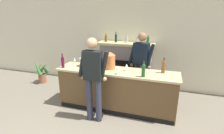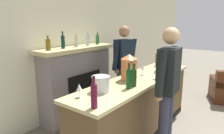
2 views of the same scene
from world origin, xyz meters
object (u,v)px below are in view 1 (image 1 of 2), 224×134
object	(u,v)px
fireplace_stone	(126,65)
wine_bottle_port_short	(164,66)
copper_dispenser	(110,60)
person_bartender	(141,64)
ice_bucket_steel	(84,62)
wine_glass_front_right	(127,66)
wine_bottle_rose_blush	(63,61)
potted_plant_corner	(42,73)
person_customer	(93,77)
wine_bottle_cabernet_heavy	(92,64)
wine_bottle_chardonnay_pale	(143,70)
wine_glass_mid_counter	(74,60)
wine_glass_back_row	(118,69)
wine_bottle_merlot_tall	(98,65)

from	to	relation	value
fireplace_stone	wine_bottle_port_short	distance (m)	1.67
copper_dispenser	person_bartender	bearing A→B (deg)	38.38
fireplace_stone	ice_bucket_steel	size ratio (longest dim) A/B	7.26
ice_bucket_steel	wine_bottle_port_short	world-z (taller)	wine_bottle_port_short
wine_glass_front_right	wine_bottle_rose_blush	bearing A→B (deg)	-171.07
potted_plant_corner	person_customer	size ratio (longest dim) A/B	0.42
wine_bottle_port_short	wine_bottle_cabernet_heavy	distance (m)	1.57
person_bartender	wine_bottle_chardonnay_pale	distance (m)	0.84
ice_bucket_steel	wine_bottle_cabernet_heavy	world-z (taller)	wine_bottle_cabernet_heavy
fireplace_stone	wine_bottle_port_short	size ratio (longest dim) A/B	4.99
person_bartender	copper_dispenser	world-z (taller)	person_bartender
person_customer	wine_bottle_port_short	world-z (taller)	person_customer
potted_plant_corner	copper_dispenser	distance (m)	2.86
person_bartender	fireplace_stone	bearing A→B (deg)	126.92
person_customer	wine_glass_mid_counter	distance (m)	1.13
person_customer	wine_bottle_rose_blush	world-z (taller)	person_customer
fireplace_stone	wine_glass_back_row	bearing A→B (deg)	-82.99
fireplace_stone	potted_plant_corner	bearing A→B (deg)	-169.58
wine_bottle_merlot_tall	wine_glass_back_row	bearing A→B (deg)	-11.04
wine_bottle_merlot_tall	wine_glass_mid_counter	bearing A→B (deg)	158.73
wine_bottle_port_short	wine_bottle_rose_blush	xyz separation A→B (m)	(-2.29, -0.33, -0.00)
copper_dispenser	wine_bottle_port_short	distance (m)	1.20
person_customer	ice_bucket_steel	bearing A→B (deg)	128.16
wine_bottle_chardonnay_pale	wine_glass_back_row	xyz separation A→B (m)	(-0.54, -0.01, -0.03)
potted_plant_corner	wine_glass_mid_counter	size ratio (longest dim) A/B	4.54
person_customer	potted_plant_corner	bearing A→B (deg)	150.30
wine_glass_front_right	wine_bottle_chardonnay_pale	bearing A→B (deg)	-33.57
potted_plant_corner	person_customer	bearing A→B (deg)	-29.70
fireplace_stone	wine_bottle_cabernet_heavy	world-z (taller)	fireplace_stone
copper_dispenser	wine_bottle_port_short	xyz separation A→B (m)	(1.20, 0.07, -0.05)
copper_dispenser	ice_bucket_steel	bearing A→B (deg)	179.57
ice_bucket_steel	copper_dispenser	bearing A→B (deg)	-0.43
wine_bottle_rose_blush	ice_bucket_steel	bearing A→B (deg)	31.86
person_bartender	wine_bottle_rose_blush	distance (m)	1.91
person_bartender	wine_glass_back_row	distance (m)	0.91
person_bartender	wine_bottle_merlot_tall	distance (m)	1.13
wine_bottle_port_short	wine_bottle_merlot_tall	world-z (taller)	wine_bottle_port_short
fireplace_stone	potted_plant_corner	size ratio (longest dim) A/B	2.24
person_customer	wine_bottle_chardonnay_pale	xyz separation A→B (m)	(0.95, 0.37, 0.13)
potted_plant_corner	wine_bottle_chardonnay_pale	xyz separation A→B (m)	(3.44, -1.05, 0.79)
copper_dispenser	fireplace_stone	bearing A→B (deg)	86.06
potted_plant_corner	ice_bucket_steel	size ratio (longest dim) A/B	3.24
copper_dispenser	wine_bottle_merlot_tall	bearing A→B (deg)	-135.31
fireplace_stone	wine_glass_front_right	distance (m)	1.37
person_bartender	wine_bottle_cabernet_heavy	xyz separation A→B (m)	(-0.99, -0.72, 0.14)
fireplace_stone	person_bartender	world-z (taller)	person_bartender
wine_glass_back_row	wine_bottle_merlot_tall	bearing A→B (deg)	168.96
person_customer	wine_bottle_merlot_tall	xyz separation A→B (m)	(-0.08, 0.45, 0.12)
wine_bottle_merlot_tall	wine_bottle_port_short	bearing A→B (deg)	11.52
person_customer	wine_glass_front_right	distance (m)	0.84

